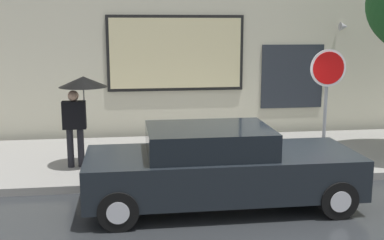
% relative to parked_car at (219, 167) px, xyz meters
% --- Properties ---
extents(ground_plane, '(60.00, 60.00, 0.00)m').
position_rel_parked_car_xyz_m(ground_plane, '(1.07, -0.03, -0.70)').
color(ground_plane, '#282B2D').
extents(sidewalk, '(20.00, 4.00, 0.15)m').
position_rel_parked_car_xyz_m(sidewalk, '(1.07, 2.97, -0.63)').
color(sidewalk, gray).
rests_on(sidewalk, ground).
extents(building_facade, '(20.00, 0.67, 7.00)m').
position_rel_parked_car_xyz_m(building_facade, '(1.06, 5.47, 2.78)').
color(building_facade, beige).
rests_on(building_facade, ground).
extents(parked_car, '(4.66, 1.85, 1.42)m').
position_rel_parked_car_xyz_m(parked_car, '(0.00, 0.00, 0.00)').
color(parked_car, black).
rests_on(parked_car, ground).
extents(fire_hydrant, '(0.30, 0.44, 0.74)m').
position_rel_parked_car_xyz_m(fire_hydrant, '(-0.88, 1.72, -0.19)').
color(fire_hydrant, yellow).
rests_on(fire_hydrant, sidewalk).
extents(pedestrian_with_umbrella, '(1.01, 1.01, 1.93)m').
position_rel_parked_car_xyz_m(pedestrian_with_umbrella, '(-2.52, 2.27, 0.99)').
color(pedestrian_with_umbrella, black).
rests_on(pedestrian_with_umbrella, sidewalk).
extents(stop_sign, '(0.76, 0.10, 2.50)m').
position_rel_parked_car_xyz_m(stop_sign, '(2.51, 1.44, 1.21)').
color(stop_sign, gray).
rests_on(stop_sign, sidewalk).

